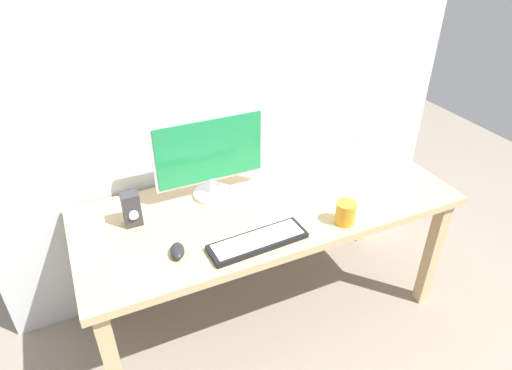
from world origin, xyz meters
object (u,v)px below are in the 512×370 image
at_px(monitor, 210,155).
at_px(audio_controller, 132,209).
at_px(coffee_mug, 345,213).
at_px(keyboard_primary, 258,241).
at_px(mouse, 177,251).
at_px(desk, 268,217).

relative_size(monitor, audio_controller, 3.37).
xyz_separation_m(monitor, coffee_mug, (0.46, -0.46, -0.17)).
bearing_deg(audio_controller, monitor, 11.44).
relative_size(keyboard_primary, mouse, 4.24).
bearing_deg(desk, keyboard_primary, -124.47).
bearing_deg(audio_controller, coffee_mug, -24.16).
bearing_deg(mouse, monitor, 65.98).
bearing_deg(mouse, keyboard_primary, 0.80).
relative_size(desk, monitor, 3.36).
height_order(desk, mouse, mouse).
height_order(monitor, audio_controller, monitor).
distance_m(monitor, audio_controller, 0.43).
relative_size(mouse, coffee_mug, 0.95).
bearing_deg(desk, mouse, -160.76).
bearing_deg(monitor, mouse, -127.87).
bearing_deg(desk, monitor, 138.96).
xyz_separation_m(keyboard_primary, audio_controller, (-0.44, 0.35, 0.07)).
bearing_deg(mouse, coffee_mug, 5.75).
bearing_deg(mouse, audio_controller, 126.91).
distance_m(desk, monitor, 0.41).
xyz_separation_m(monitor, keyboard_primary, (0.04, -0.43, -0.21)).
relative_size(keyboard_primary, coffee_mug, 4.05).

